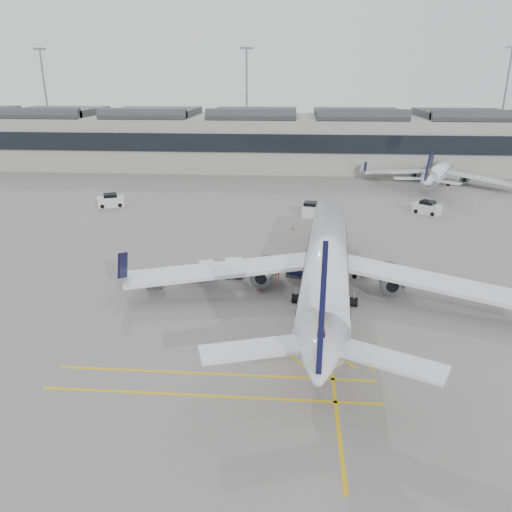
# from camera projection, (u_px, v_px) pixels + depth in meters

# --- Properties ---
(ground) EXTENTS (220.00, 220.00, 0.00)m
(ground) POSITION_uv_depth(u_px,v_px,m) (210.00, 309.00, 43.67)
(ground) COLOR gray
(ground) RESTS_ON ground
(terminal) EXTENTS (200.00, 20.45, 12.40)m
(terminal) POSITION_uv_depth(u_px,v_px,m) (264.00, 139.00, 108.97)
(terminal) COLOR #9E9E99
(terminal) RESTS_ON ground
(light_masts) EXTENTS (113.00, 0.60, 25.45)m
(light_masts) POSITION_uv_depth(u_px,v_px,m) (261.00, 96.00, 119.43)
(light_masts) COLOR slate
(light_masts) RESTS_ON ground
(apron_markings) EXTENTS (0.25, 60.00, 0.01)m
(apron_markings) POSITION_uv_depth(u_px,v_px,m) (320.00, 270.00, 52.30)
(apron_markings) COLOR gold
(apron_markings) RESTS_ON ground
(airliner_main) EXTENTS (36.93, 40.47, 10.76)m
(airliner_main) POSITION_uv_depth(u_px,v_px,m) (326.00, 264.00, 45.19)
(airliner_main) COLOR white
(airliner_main) RESTS_ON ground
(airliner_far) EXTENTS (25.81, 28.49, 8.12)m
(airliner_far) POSITION_uv_depth(u_px,v_px,m) (440.00, 171.00, 93.40)
(airliner_far) COLOR white
(airliner_far) RESTS_ON ground
(belt_loader) EXTENTS (5.25, 1.92, 2.14)m
(belt_loader) POSITION_uv_depth(u_px,v_px,m) (337.00, 269.00, 50.91)
(belt_loader) COLOR #B7B6AE
(belt_loader) RESTS_ON ground
(baggage_cart_a) EXTENTS (2.09, 1.92, 1.78)m
(baggage_cart_a) POSITION_uv_depth(u_px,v_px,m) (295.00, 267.00, 50.60)
(baggage_cart_a) COLOR gray
(baggage_cart_a) RESTS_ON ground
(baggage_cart_b) EXTENTS (1.99, 1.72, 1.88)m
(baggage_cart_b) POSITION_uv_depth(u_px,v_px,m) (234.00, 268.00, 50.25)
(baggage_cart_b) COLOR gray
(baggage_cart_b) RESTS_ON ground
(baggage_cart_c) EXTENTS (1.95, 1.78, 1.68)m
(baggage_cart_c) POSITION_uv_depth(u_px,v_px,m) (207.00, 269.00, 50.08)
(baggage_cart_c) COLOR gray
(baggage_cart_c) RESTS_ON ground
(baggage_cart_d) EXTENTS (1.68, 1.44, 1.62)m
(baggage_cart_d) POSITION_uv_depth(u_px,v_px,m) (154.00, 279.00, 47.90)
(baggage_cart_d) COLOR gray
(baggage_cart_d) RESTS_ON ground
(ramp_agent_a) EXTENTS (0.76, 0.70, 1.74)m
(ramp_agent_a) POSITION_uv_depth(u_px,v_px,m) (277.00, 270.00, 50.02)
(ramp_agent_a) COLOR #FF470D
(ramp_agent_a) RESTS_ON ground
(ramp_agent_b) EXTENTS (0.92, 0.82, 1.58)m
(ramp_agent_b) POSITION_uv_depth(u_px,v_px,m) (258.00, 282.00, 47.28)
(ramp_agent_b) COLOR #DE3D0B
(ramp_agent_b) RESTS_ON ground
(pushback_tug) EXTENTS (2.63, 1.97, 1.32)m
(pushback_tug) POSITION_uv_depth(u_px,v_px,m) (188.00, 274.00, 49.75)
(pushback_tug) COLOR #57584A
(pushback_tug) RESTS_ON ground
(safety_cone_nose) EXTENTS (0.36, 0.36, 0.49)m
(safety_cone_nose) POSITION_uv_depth(u_px,v_px,m) (293.00, 228.00, 66.01)
(safety_cone_nose) COLOR #F24C0A
(safety_cone_nose) RESTS_ON ground
(safety_cone_engine) EXTENTS (0.40, 0.40, 0.56)m
(safety_cone_engine) POSITION_uv_depth(u_px,v_px,m) (345.00, 298.00, 45.11)
(safety_cone_engine) COLOR #F24C0A
(safety_cone_engine) RESTS_ON ground
(service_van_left) EXTENTS (4.38, 3.30, 2.02)m
(service_van_left) POSITION_uv_depth(u_px,v_px,m) (111.00, 201.00, 77.39)
(service_van_left) COLOR silver
(service_van_left) RESTS_ON ground
(service_van_mid) EXTENTS (2.53, 4.07, 1.95)m
(service_van_mid) POSITION_uv_depth(u_px,v_px,m) (310.00, 209.00, 72.63)
(service_van_mid) COLOR silver
(service_van_mid) RESTS_ON ground
(service_van_right) EXTENTS (4.15, 3.78, 1.94)m
(service_van_right) POSITION_uv_depth(u_px,v_px,m) (427.00, 208.00, 73.44)
(service_van_right) COLOR silver
(service_van_right) RESTS_ON ground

